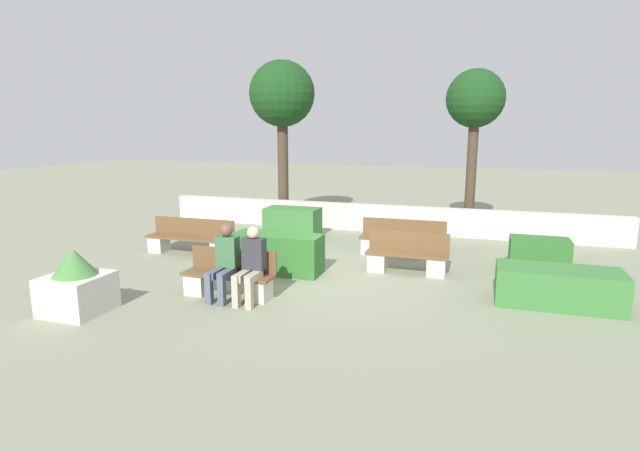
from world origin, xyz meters
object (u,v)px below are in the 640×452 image
at_px(bench_front, 229,279).
at_px(bench_left_side, 407,258).
at_px(bench_right_side, 402,242).
at_px(person_seated_woman, 251,262).
at_px(tree_leftmost, 282,97).
at_px(person_seated_man, 224,258).
at_px(tree_center_left, 475,103).
at_px(planter_corner_left, 76,285).
at_px(bench_back, 190,240).

relative_size(bench_front, bench_left_side, 0.99).
relative_size(bench_right_side, person_seated_woman, 1.52).
bearing_deg(tree_leftmost, bench_right_side, -36.23).
distance_m(bench_left_side, person_seated_man, 3.83).
height_order(bench_front, tree_center_left, tree_center_left).
relative_size(bench_left_side, planter_corner_left, 1.59).
bearing_deg(person_seated_woman, tree_center_left, 66.66).
height_order(person_seated_man, tree_center_left, tree_center_left).
relative_size(bench_front, tree_center_left, 0.36).
xyz_separation_m(bench_back, tree_leftmost, (0.52, 4.57, 3.55)).
bearing_deg(bench_right_side, bench_left_side, -73.45).
relative_size(bench_right_side, tree_center_left, 0.43).
bearing_deg(bench_right_side, person_seated_woman, -112.10).
distance_m(bench_right_side, person_seated_man, 4.72).
bearing_deg(person_seated_man, bench_left_side, 43.15).
height_order(planter_corner_left, tree_center_left, tree_center_left).
height_order(person_seated_woman, tree_center_left, tree_center_left).
bearing_deg(tree_leftmost, bench_back, -96.53).
bearing_deg(person_seated_woman, bench_left_side, 48.98).
bearing_deg(planter_corner_left, person_seated_woman, 28.51).
xyz_separation_m(bench_left_side, tree_center_left, (1.06, 5.10, 3.34)).
distance_m(bench_front, tree_center_left, 9.12).
xyz_separation_m(bench_left_side, bench_back, (-5.13, -0.03, 0.02)).
bearing_deg(person_seated_man, planter_corner_left, -145.50).
bearing_deg(bench_back, tree_center_left, 38.82).
xyz_separation_m(person_seated_man, planter_corner_left, (-1.95, -1.34, -0.27)).
relative_size(bench_left_side, bench_back, 0.78).
height_order(bench_front, planter_corner_left, planter_corner_left).
relative_size(bench_right_side, planter_corner_left, 1.88).
height_order(person_seated_man, person_seated_woman, person_seated_man).
bearing_deg(tree_leftmost, bench_left_side, -44.65).
relative_size(bench_front, tree_leftmost, 0.33).
bearing_deg(tree_leftmost, bench_front, -75.45).
xyz_separation_m(bench_left_side, person_seated_woman, (-2.27, -2.61, 0.40)).
bearing_deg(bench_left_side, bench_back, 177.72).
height_order(person_seated_woman, planter_corner_left, person_seated_woman).
distance_m(person_seated_woman, tree_leftmost, 8.17).
bearing_deg(bench_left_side, person_seated_woman, -133.62).
bearing_deg(bench_right_side, bench_back, -159.57).
bearing_deg(bench_left_side, bench_front, -140.96).
bearing_deg(bench_front, person_seated_woman, -14.95).
height_order(bench_front, bench_left_side, same).
height_order(bench_left_side, tree_leftmost, tree_leftmost).
height_order(bench_front, tree_leftmost, tree_leftmost).
bearing_deg(tree_center_left, planter_corner_left, -122.61).
relative_size(person_seated_man, person_seated_woman, 1.02).
relative_size(bench_back, person_seated_man, 1.62).
relative_size(person_seated_man, tree_leftmost, 0.27).
xyz_separation_m(bench_front, bench_back, (-2.34, 2.44, 0.02)).
relative_size(person_seated_woman, planter_corner_left, 1.23).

